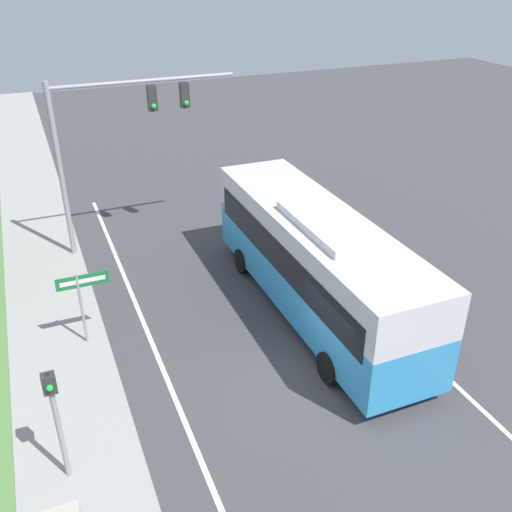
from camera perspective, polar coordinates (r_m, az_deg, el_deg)
ground_plane at (r=16.05m, az=5.47°, el=-12.47°), size 80.00×80.00×0.00m
sidewalk at (r=14.85m, az=-17.43°, el=-17.83°), size 2.80×80.00×0.12m
lane_divider_near at (r=15.08m, az=-7.25°, el=-15.86°), size 0.14×30.00×0.01m
lane_divider_far at (r=17.71m, az=16.00°, el=-9.11°), size 0.14×30.00×0.01m
bus at (r=17.85m, az=6.02°, el=-0.12°), size 2.73×10.44×3.62m
signal_gantry at (r=21.56m, az=-14.09°, el=12.15°), size 6.71×0.41×6.58m
pedestrian_signal at (r=12.94m, az=-19.46°, el=-14.34°), size 0.28×0.34×2.97m
street_sign at (r=17.07m, az=-16.97°, el=-3.71°), size 1.49×0.08×2.43m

